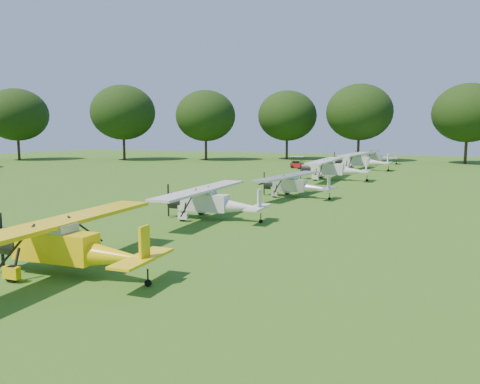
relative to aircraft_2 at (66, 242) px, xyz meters
The scene contains 9 objects.
ground 11.96m from the aircraft_2, 91.06° to the left, with size 160.00×160.00×0.00m, color #295A16.
tree_belt 14.26m from the aircraft_2, 74.46° to the left, with size 137.36×130.27×14.52m.
aircraft_2 is the anchor object (origin of this frame).
aircraft_3 11.35m from the aircraft_2, 91.78° to the left, with size 6.09×9.69×1.91m.
aircraft_4 22.08m from the aircraft_2, 86.91° to the left, with size 5.79×9.19×1.80m.
aircraft_5 35.65m from the aircraft_2, 88.58° to the left, with size 7.19×11.43×2.26m.
aircraft_6 49.61m from the aircraft_2, 88.53° to the left, with size 7.34×11.68×2.30m.
aircraft_7 62.66m from the aircraft_2, 88.83° to the left, with size 6.49×10.32×2.04m.
golf_cart 49.92m from the aircraft_2, 98.11° to the left, with size 1.96×1.27×1.62m.
Camera 1 is at (12.12, -23.78, 4.99)m, focal length 35.00 mm.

